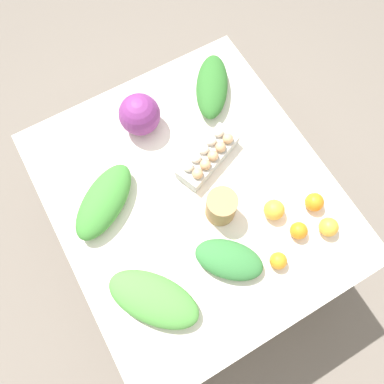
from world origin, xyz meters
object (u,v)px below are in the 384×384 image
Objects in this scene: cabbage_purple at (140,114)px; orange_1 at (274,210)px; paper_bag at (221,207)px; greens_bunch_scallion at (229,260)px; greens_bunch_beet_tops at (212,86)px; orange_3 at (314,202)px; orange_4 at (329,227)px; greens_bunch_kale at (104,201)px; orange_2 at (278,261)px; egg_carton at (208,156)px; orange_0 at (299,231)px; greens_bunch_dandelion at (153,299)px.

cabbage_purple reaches higher than orange_1.
cabbage_purple is at bearing -170.00° from paper_bag.
paper_bag is 0.54× the size of greens_bunch_scallion.
greens_bunch_beet_tops is at bearing 152.65° from paper_bag.
orange_1 is at bearing 23.67° from cabbage_purple.
orange_3 is 0.99× the size of orange_4.
greens_bunch_kale is 0.69m from orange_2.
orange_4 is (0.16, 0.14, -0.00)m from orange_1.
paper_bag is 0.29m from orange_2.
greens_bunch_kale reaches higher than greens_bunch_scallion.
greens_bunch_scallion is 0.40m from orange_3.
greens_bunch_scallion is (0.67, 0.01, -0.05)m from cabbage_purple.
orange_2 is (0.76, -0.17, -0.01)m from greens_bunch_beet_tops.
cabbage_purple is 2.35× the size of orange_3.
orange_1 is 1.11× the size of orange_3.
egg_carton is at bearing -33.60° from greens_bunch_beet_tops.
cabbage_purple reaches higher than greens_bunch_scallion.
paper_bag is 0.41× the size of greens_bunch_kale.
paper_bag is at bearing 157.94° from greens_bunch_scallion.
orange_2 is at bearing -66.88° from orange_0.
orange_4 is (0.04, 0.10, 0.00)m from orange_0.
orange_1 reaches higher than greens_bunch_scallion.
cabbage_purple is 0.34m from greens_bunch_beet_tops.
orange_3 is (0.37, 0.26, -0.01)m from egg_carton.
orange_2 is (0.09, 0.15, -0.00)m from greens_bunch_scallion.
orange_2 is (0.17, -0.09, -0.01)m from orange_1.
greens_bunch_kale is 4.96× the size of orange_0.
paper_bag is at bearing -27.35° from greens_bunch_beet_tops.
paper_bag is 0.41m from greens_bunch_dandelion.
orange_4 is at bearing -6.51° from orange_3.
orange_0 is (0.04, 0.28, -0.00)m from greens_bunch_scallion.
egg_carton is 0.23m from paper_bag.
egg_carton is 0.59m from greens_bunch_dandelion.
paper_bag reaches higher than greens_bunch_kale.
orange_3 is at bearing 60.32° from greens_bunch_kale.
orange_0 is at bearing -112.96° from orange_4.
greens_bunch_dandelion is (0.41, -0.00, -0.01)m from greens_bunch_kale.
orange_0 is at bearing 51.68° from greens_bunch_kale.
orange_4 is (0.09, 0.69, -0.00)m from greens_bunch_dandelion.
greens_bunch_kale is 1.03× the size of greens_bunch_beet_tops.
greens_bunch_dandelion is 1.06× the size of greens_bunch_beet_tops.
orange_2 is (0.06, -0.13, -0.00)m from orange_0.
orange_2 is 0.88× the size of orange_4.
orange_1 is 1.10× the size of orange_4.
greens_bunch_beet_tops is 4.82× the size of orange_0.
orange_2 is (0.49, 0.01, -0.01)m from egg_carton.
orange_4 is (-0.01, 0.23, 0.00)m from orange_2.
orange_2 is at bearing -87.29° from orange_4.
orange_3 is (0.05, 0.15, -0.00)m from orange_1.
paper_bag is 0.21m from orange_1.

